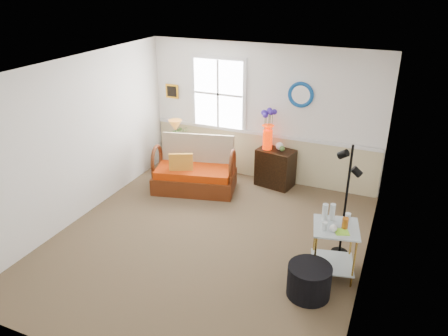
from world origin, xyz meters
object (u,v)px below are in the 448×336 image
at_px(lamp_stand, 175,156).
at_px(cabinet, 275,168).
at_px(loveseat, 194,165).
at_px(ottoman, 309,281).
at_px(floor_lamp, 346,202).
at_px(side_table, 333,250).

distance_m(lamp_stand, cabinet, 2.10).
xyz_separation_m(loveseat, lamp_stand, (-0.77, 0.64, -0.19)).
height_order(loveseat, ottoman, loveseat).
bearing_deg(loveseat, cabinet, 15.46).
bearing_deg(lamp_stand, floor_lamp, -24.67).
relative_size(cabinet, floor_lamp, 0.43).
distance_m(loveseat, ottoman, 3.38).
height_order(cabinet, ottoman, cabinet).
relative_size(side_table, ottoman, 1.33).
xyz_separation_m(side_table, ottoman, (-0.19, -0.55, -0.15)).
bearing_deg(loveseat, lamp_stand, 125.95).
relative_size(lamp_stand, side_table, 0.79).
relative_size(loveseat, floor_lamp, 0.88).
relative_size(lamp_stand, floor_lamp, 0.34).
distance_m(loveseat, lamp_stand, 1.02).
xyz_separation_m(cabinet, floor_lamp, (1.53, -1.77, 0.48)).
relative_size(cabinet, ottoman, 1.31).
bearing_deg(lamp_stand, ottoman, -38.57).
distance_m(lamp_stand, ottoman, 4.36).
distance_m(cabinet, ottoman, 3.12).
xyz_separation_m(lamp_stand, side_table, (3.60, -2.17, 0.08)).
distance_m(side_table, floor_lamp, 0.70).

